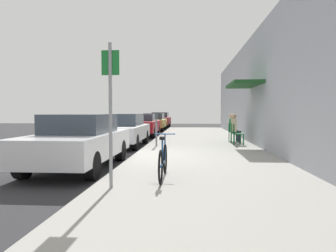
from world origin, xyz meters
The scene contains 16 objects.
ground_plane centered at (0.00, 0.00, 0.00)m, with size 60.00×60.00×0.00m, color #2D2D30.
sidewalk_slab centered at (2.25, 2.00, 0.06)m, with size 4.50×32.00×0.12m, color #9E9B93.
building_facade centered at (4.64, 2.01, 2.43)m, with size 1.40×32.00×4.85m.
parked_car_0 centered at (-1.10, -1.71, 0.74)m, with size 1.80×4.40×1.43m.
parked_car_1 centered at (-1.10, 3.53, 0.73)m, with size 1.80×4.40×1.41m.
parked_car_2 centered at (-1.10, 9.12, 0.72)m, with size 1.80×4.40×1.37m.
parked_car_3 centered at (-1.10, 15.19, 0.72)m, with size 1.80×4.40×1.39m.
parked_car_4 centered at (-1.10, 20.48, 0.75)m, with size 1.80×4.40×1.46m.
parking_meter centered at (0.45, 2.79, 0.89)m, with size 0.12×0.10×1.32m.
street_sign centered at (0.40, -4.24, 1.64)m, with size 0.32×0.06×2.60m.
bicycle_0 centered at (1.27, -3.37, 0.48)m, with size 0.46×1.71×0.90m.
cafe_chair_0 centered at (3.75, 3.35, 0.62)m, with size 0.52×0.52×0.87m.
cafe_chair_1 centered at (3.75, 4.24, 0.62)m, with size 0.47×0.47×0.87m.
seated_patron_1 centered at (3.81, 4.24, 0.82)m, with size 0.44×0.38×1.29m.
cafe_chair_2 centered at (3.75, 5.03, 0.62)m, with size 0.49×0.49×0.87m.
seated_patron_2 centered at (3.81, 5.03, 0.82)m, with size 0.46×0.40×1.29m.
Camera 1 is at (1.83, -9.71, 1.49)m, focal length 33.24 mm.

